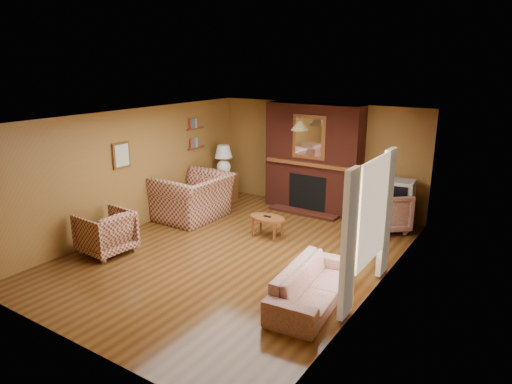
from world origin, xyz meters
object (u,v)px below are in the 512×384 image
Objects in this scene: table_lamp at (223,158)px; floral_armchair at (383,210)px; tv_stand at (399,215)px; plaid_loveseat at (194,197)px; fireplace at (313,159)px; coffee_table at (267,220)px; crt_tv at (401,191)px; floral_sofa at (313,285)px; plaid_armchair at (106,232)px; side_table at (224,187)px.

floral_armchair is at bearing 1.69° from table_lamp.
floral_armchair is 1.63× the size of tv_stand.
table_lamp is (-0.25, 1.42, 0.57)m from plaid_loveseat.
fireplace is at bearing 35.43° from floral_armchair.
floral_armchair reaches higher than coffee_table.
coffee_table is 1.03× the size of table_lamp.
table_lamp reaches higher than crt_tv.
coffee_table is 1.29× the size of tv_stand.
table_lamp is 1.25× the size of tv_stand.
table_lamp reaches higher than floral_sofa.
plaid_armchair is 0.91× the size of floral_armchair.
side_table is 4.17m from tv_stand.
floral_armchair reaches higher than floral_sofa.
fireplace is 4.26× the size of tv_stand.
table_lamp is at bearing 0.00° from side_table.
fireplace reaches higher than crt_tv.
tv_stand is (3.90, 1.77, -0.20)m from plaid_loveseat.
side_table is at bearing 45.65° from floral_sofa.
coffee_table is at bearing 141.84° from plaid_armchair.
fireplace reaches higher than tv_stand.
table_lamp is at bearing 45.65° from floral_sofa.
plaid_armchair is 1.59× the size of crt_tv.
side_table is 0.72m from table_lamp.
fireplace is at bearing 137.16° from plaid_loveseat.
plaid_armchair is 5.68m from crt_tv.
floral_armchair is at bearing -3.31° from floral_sofa.
floral_sofa is 5.16m from side_table.
table_lamp is at bearing 145.58° from coffee_table.
tv_stand reaches higher than coffee_table.
plaid_loveseat is 4.29m from crt_tv.
crt_tv reaches higher than side_table.
crt_tv is (4.15, 0.34, 0.46)m from side_table.
plaid_armchair is at bearing -132.14° from coffee_table.
side_table is 1.25× the size of crt_tv.
tv_stand is (2.01, 1.82, -0.06)m from coffee_table.
plaid_loveseat reaches higher than coffee_table.
floral_armchair is 1.73× the size of crt_tv.
fireplace is at bearing 159.11° from plaid_armchair.
tv_stand is (4.00, 4.02, -0.10)m from plaid_armchair.
fireplace is 2.61× the size of floral_armchair.
crt_tv is at bearing -7.59° from floral_sofa.
floral_armchair is at bearing -13.21° from fireplace.
floral_sofa is (1.90, -3.79, -0.91)m from fireplace.
side_table is at bearing 0.00° from table_lamp.
coffee_table is at bearing -34.42° from side_table.
floral_armchair is at bearing -138.74° from crt_tv.
plaid_armchair reaches higher than side_table.
floral_sofa is 2.55× the size of coffee_table.
crt_tv reaches higher than floral_armchair.
plaid_armchair is at bearing 94.02° from floral_armchair.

